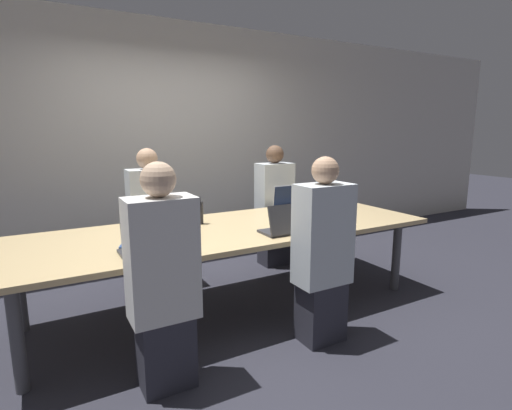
{
  "coord_description": "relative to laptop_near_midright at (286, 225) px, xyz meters",
  "views": [
    {
      "loc": [
        -1.43,
        -3.0,
        1.56
      ],
      "look_at": [
        0.32,
        0.1,
        0.88
      ],
      "focal_mm": 28.0,
      "sensor_mm": 36.0,
      "label": 1
    }
  ],
  "objects": [
    {
      "name": "person_near_midright",
      "position": [
        0.05,
        -0.42,
        -0.14
      ],
      "size": [
        0.4,
        0.24,
        1.38
      ],
      "rotation": [
        0.0,
        0.0,
        3.14
      ],
      "color": "#2D2D38",
      "rests_on": "ground_plane"
    },
    {
      "name": "conference_table",
      "position": [
        -0.31,
        0.41,
        -0.13
      ],
      "size": [
        3.55,
        1.21,
        0.73
      ],
      "color": "#D6B77F",
      "rests_on": "ground_plane"
    },
    {
      "name": "laptop_far_right",
      "position": [
        0.61,
        0.85,
        -0.0
      ],
      "size": [
        0.32,
        0.23,
        0.24
      ],
      "color": "#B7B7BC",
      "rests_on": "conference_table"
    },
    {
      "name": "notebook",
      "position": [
        -1.13,
        0.22,
        -0.06
      ],
      "size": [
        0.27,
        0.22,
        0.02
      ],
      "rotation": [
        0.0,
        0.0,
        -0.39
      ],
      "color": "#2D4C8C",
      "rests_on": "conference_table"
    },
    {
      "name": "laptop_near_midright",
      "position": [
        0.0,
        0.0,
        0.0
      ],
      "size": [
        0.36,
        0.24,
        0.25
      ],
      "rotation": [
        0.0,
        0.0,
        3.14
      ],
      "color": "#333338",
      "rests_on": "conference_table"
    },
    {
      "name": "person_near_left",
      "position": [
        -1.12,
        -0.38,
        -0.13
      ],
      "size": [
        0.4,
        0.24,
        1.38
      ],
      "rotation": [
        0.0,
        0.0,
        3.14
      ],
      "color": "#2D2D38",
      "rests_on": "ground_plane"
    },
    {
      "name": "person_far_right",
      "position": [
        0.65,
        1.22,
        -0.13
      ],
      "size": [
        0.4,
        0.24,
        1.38
      ],
      "color": "#2D2D38",
      "rests_on": "ground_plane"
    },
    {
      "name": "cup_near_midright",
      "position": [
        0.27,
        0.09,
        -0.03
      ],
      "size": [
        0.09,
        0.09,
        0.08
      ],
      "color": "#232328",
      "rests_on": "conference_table"
    },
    {
      "name": "curtain_wall",
      "position": [
        -0.31,
        2.13,
        0.6
      ],
      "size": [
        12.0,
        0.06,
        2.8
      ],
      "color": "beige",
      "rests_on": "ground_plane"
    },
    {
      "name": "stapler",
      "position": [
        -0.7,
        0.32,
        -0.05
      ],
      "size": [
        0.12,
        0.15,
        0.05
      ],
      "rotation": [
        0.0,
        0.0,
        -0.57
      ],
      "color": "black",
      "rests_on": "conference_table"
    },
    {
      "name": "laptop_far_midleft",
      "position": [
        -0.76,
        0.77,
        0.01
      ],
      "size": [
        0.33,
        0.26,
        0.27
      ],
      "color": "#B7B7BC",
      "rests_on": "conference_table"
    },
    {
      "name": "cup_near_left",
      "position": [
        -0.82,
        0.03,
        -0.03
      ],
      "size": [
        0.1,
        0.1,
        0.09
      ],
      "color": "white",
      "rests_on": "conference_table"
    },
    {
      "name": "bottle_far_midleft",
      "position": [
        -0.48,
        0.66,
        0.03
      ],
      "size": [
        0.07,
        0.07,
        0.24
      ],
      "color": "black",
      "rests_on": "conference_table"
    },
    {
      "name": "ground_plane",
      "position": [
        -0.31,
        0.41,
        -0.8
      ],
      "size": [
        24.0,
        24.0,
        0.0
      ],
      "primitive_type": "plane",
      "color": "#2D2D38"
    },
    {
      "name": "person_far_midleft",
      "position": [
        -0.77,
        1.25,
        -0.13
      ],
      "size": [
        0.4,
        0.24,
        1.38
      ],
      "color": "#2D2D38",
      "rests_on": "ground_plane"
    },
    {
      "name": "laptop_near_left",
      "position": [
        -1.11,
        -0.0,
        -0.0
      ],
      "size": [
        0.36,
        0.24,
        0.24
      ],
      "rotation": [
        0.0,
        0.0,
        3.14
      ],
      "color": "#333338",
      "rests_on": "conference_table"
    },
    {
      "name": "bottle_near_midright",
      "position": [
        0.27,
        0.13,
        0.03
      ],
      "size": [
        0.07,
        0.07,
        0.23
      ],
      "color": "#ADD1E0",
      "rests_on": "conference_table"
    },
    {
      "name": "cup_far_midleft",
      "position": [
        -1.03,
        0.7,
        -0.03
      ],
      "size": [
        0.08,
        0.08,
        0.08
      ],
      "color": "brown",
      "rests_on": "conference_table"
    }
  ]
}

